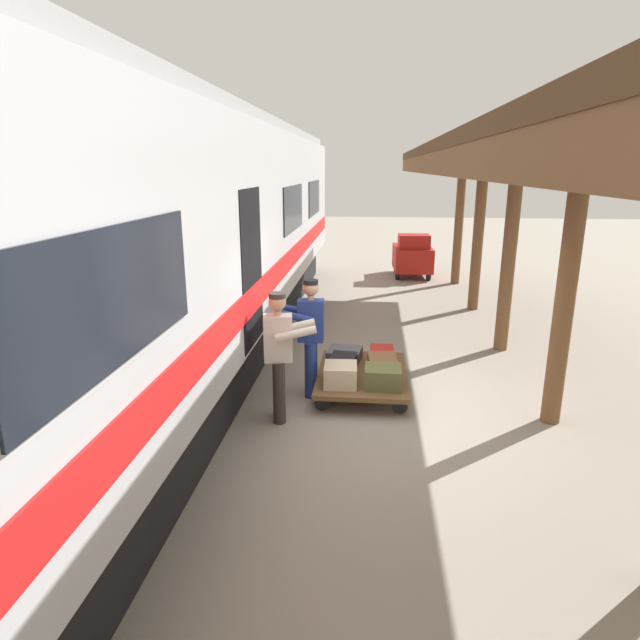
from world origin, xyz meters
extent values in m
plane|color=gray|center=(0.00, 0.00, 0.00)|extent=(60.00, 60.00, 0.00)
cylinder|color=brown|center=(-2.15, -8.74, 1.70)|extent=(0.24, 0.24, 3.40)
cylinder|color=brown|center=(-2.15, -5.82, 1.70)|extent=(0.24, 0.24, 3.40)
cylinder|color=brown|center=(-2.15, -2.91, 1.70)|extent=(0.24, 0.24, 3.40)
cylinder|color=brown|center=(-2.15, 0.00, 1.70)|extent=(0.24, 0.24, 3.40)
cube|color=#4E3520|center=(-2.15, 0.00, 3.48)|extent=(3.20, 18.27, 0.16)
cube|color=brown|center=(-0.60, 0.00, 3.25)|extent=(0.08, 18.27, 0.30)
cube|color=#B7BABF|center=(3.25, 0.00, 2.35)|extent=(3.00, 20.84, 2.90)
cube|color=black|center=(3.25, 0.00, 0.45)|extent=(2.55, 19.80, 0.90)
cube|color=#99999E|center=(3.25, 0.00, 3.90)|extent=(2.76, 20.42, 0.20)
cube|color=red|center=(1.74, 0.00, 1.55)|extent=(0.03, 20.42, 0.36)
cube|color=black|center=(1.74, -7.29, 2.45)|extent=(0.02, 2.29, 0.84)
cube|color=black|center=(1.74, -3.65, 2.45)|extent=(0.02, 2.29, 0.84)
cube|color=black|center=(1.74, 3.65, 2.45)|extent=(0.02, 2.29, 0.84)
cube|color=black|center=(1.80, 0.00, 1.95)|extent=(0.12, 1.10, 2.00)
cube|color=brown|center=(0.32, -0.79, 0.25)|extent=(1.30, 1.87, 0.07)
cylinder|color=black|center=(-0.20, -0.04, 0.11)|extent=(0.21, 0.05, 0.21)
cylinder|color=black|center=(0.84, -0.04, 0.11)|extent=(0.21, 0.05, 0.21)
cylinder|color=black|center=(-0.20, -1.54, 0.11)|extent=(0.21, 0.05, 0.21)
cylinder|color=black|center=(0.84, -1.54, 0.11)|extent=(0.21, 0.05, 0.21)
cube|color=black|center=(0.62, -0.79, 0.40)|extent=(0.41, 0.57, 0.23)
cube|color=beige|center=(0.62, -0.27, 0.43)|extent=(0.47, 0.49, 0.29)
cube|color=brown|center=(0.03, -0.27, 0.42)|extent=(0.51, 0.47, 0.28)
cube|color=#AD231E|center=(0.03, -1.30, 0.38)|extent=(0.37, 0.49, 0.20)
cube|color=#4C515B|center=(0.62, -1.30, 0.37)|extent=(0.57, 0.56, 0.17)
cube|color=brown|center=(0.03, -0.79, 0.41)|extent=(0.45, 0.56, 0.25)
cylinder|color=navy|center=(1.06, -0.66, 0.41)|extent=(0.16, 0.16, 0.82)
cylinder|color=navy|center=(1.06, -0.46, 0.41)|extent=(0.16, 0.16, 0.82)
cube|color=navy|center=(1.06, -0.56, 1.12)|extent=(0.36, 0.22, 0.60)
cylinder|color=tan|center=(1.06, -0.56, 1.45)|extent=(0.09, 0.09, 0.06)
sphere|color=tan|center=(1.06, -0.56, 1.59)|extent=(0.22, 0.22, 0.22)
cylinder|color=black|center=(1.06, -0.56, 1.67)|extent=(0.21, 0.21, 0.06)
cylinder|color=navy|center=(1.28, -0.72, 1.22)|extent=(0.53, 0.10, 0.21)
cylinder|color=navy|center=(1.28, -0.40, 1.22)|extent=(0.53, 0.10, 0.21)
cylinder|color=#332D28|center=(1.36, 0.39, 0.41)|extent=(0.16, 0.16, 0.82)
cylinder|color=#332D28|center=(1.39, 0.19, 0.41)|extent=(0.16, 0.16, 0.82)
cube|color=silver|center=(1.38, 0.29, 1.12)|extent=(0.39, 0.28, 0.60)
cylinder|color=tan|center=(1.38, 0.29, 1.45)|extent=(0.09, 0.09, 0.06)
sphere|color=tan|center=(1.38, 0.29, 1.59)|extent=(0.22, 0.22, 0.22)
cylinder|color=#332D28|center=(1.38, 0.29, 1.67)|extent=(0.21, 0.21, 0.06)
cylinder|color=silver|center=(1.13, 0.41, 1.22)|extent=(0.54, 0.19, 0.21)
cylinder|color=silver|center=(1.19, 0.09, 1.22)|extent=(0.54, 0.19, 0.21)
cube|color=#B21E19|center=(-0.98, -9.71, 0.55)|extent=(1.16, 1.74, 0.70)
cube|color=#B21E19|center=(-0.98, -9.36, 1.05)|extent=(0.92, 0.73, 0.50)
cylinder|color=black|center=(-1.43, -9.11, 0.20)|extent=(0.12, 0.40, 0.40)
cylinder|color=black|center=(-0.53, -9.11, 0.20)|extent=(0.12, 0.40, 0.40)
cylinder|color=black|center=(-1.43, -10.31, 0.20)|extent=(0.12, 0.40, 0.40)
cylinder|color=black|center=(-0.53, -10.31, 0.20)|extent=(0.12, 0.40, 0.40)
camera|label=1|loc=(0.22, 6.67, 3.19)|focal=30.20mm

